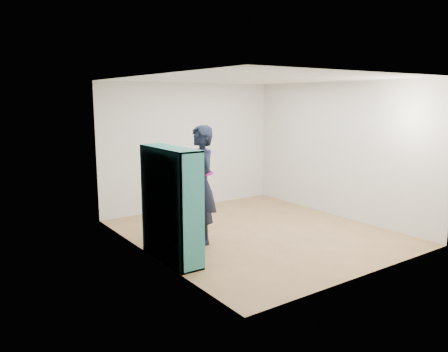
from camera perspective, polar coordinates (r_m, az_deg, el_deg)
floor at (r=7.63m, az=4.35°, el=-7.34°), size 4.50×4.50×0.00m
ceiling at (r=7.29m, az=4.63°, el=12.56°), size 4.50×4.50×0.00m
wall_left at (r=6.29m, az=-9.77°, el=0.96°), size 0.02×4.50×2.60m
wall_right at (r=8.75m, az=14.70°, el=3.31°), size 0.02×4.50×2.60m
wall_back at (r=9.19m, az=-4.45°, el=3.92°), size 4.00×0.02×2.60m
wall_front at (r=5.81m, az=18.68°, el=-0.18°), size 4.00×0.02×2.60m
bookshelf at (r=6.20m, az=-7.13°, el=-3.91°), size 0.35×1.22×1.62m
person at (r=6.89m, az=-3.02°, el=-1.14°), size 0.61×0.78×1.88m
smartphone at (r=6.90m, az=-4.43°, el=-0.10°), size 0.02×0.09×0.13m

